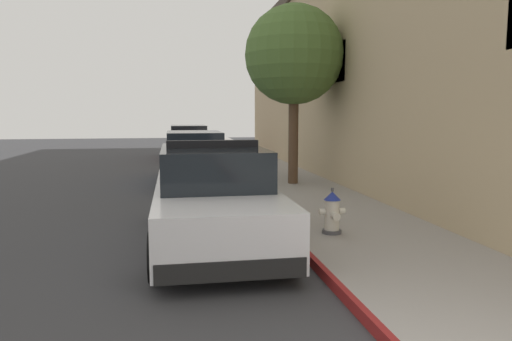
{
  "coord_description": "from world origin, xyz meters",
  "views": [
    {
      "loc": [
        -1.92,
        -2.55,
        2.11
      ],
      "look_at": [
        -0.32,
        6.57,
        1.0
      ],
      "focal_mm": 33.29,
      "sensor_mm": 36.0,
      "label": 1
    }
  ],
  "objects_px": {
    "parked_car_silver_ahead": "(194,158)",
    "street_tree": "(294,56)",
    "parked_car_dark_far": "(189,142)",
    "fire_hydrant": "(332,213)",
    "police_cruiser": "(213,198)"
  },
  "relations": [
    {
      "from": "police_cruiser",
      "to": "parked_car_silver_ahead",
      "type": "xyz_separation_m",
      "value": [
        0.02,
        7.1,
        -0.0
      ]
    },
    {
      "from": "street_tree",
      "to": "parked_car_dark_far",
      "type": "bearing_deg",
      "value": 104.63
    },
    {
      "from": "parked_car_dark_far",
      "to": "fire_hydrant",
      "type": "relative_size",
      "value": 6.37
    },
    {
      "from": "parked_car_silver_ahead",
      "to": "parked_car_dark_far",
      "type": "height_order",
      "value": "same"
    },
    {
      "from": "fire_hydrant",
      "to": "parked_car_silver_ahead",
      "type": "bearing_deg",
      "value": 104.49
    },
    {
      "from": "police_cruiser",
      "to": "fire_hydrant",
      "type": "distance_m",
      "value": 1.97
    },
    {
      "from": "police_cruiser",
      "to": "street_tree",
      "type": "height_order",
      "value": "street_tree"
    },
    {
      "from": "parked_car_silver_ahead",
      "to": "street_tree",
      "type": "bearing_deg",
      "value": -32.5
    },
    {
      "from": "police_cruiser",
      "to": "parked_car_dark_far",
      "type": "bearing_deg",
      "value": 89.57
    },
    {
      "from": "fire_hydrant",
      "to": "street_tree",
      "type": "height_order",
      "value": "street_tree"
    },
    {
      "from": "parked_car_silver_ahead",
      "to": "street_tree",
      "type": "xyz_separation_m",
      "value": [
        2.71,
        -1.72,
        2.97
      ]
    },
    {
      "from": "police_cruiser",
      "to": "fire_hydrant",
      "type": "xyz_separation_m",
      "value": [
        1.93,
        -0.31,
        -0.25
      ]
    },
    {
      "from": "police_cruiser",
      "to": "street_tree",
      "type": "bearing_deg",
      "value": 63.12
    },
    {
      "from": "parked_car_silver_ahead",
      "to": "parked_car_dark_far",
      "type": "distance_m",
      "value": 8.26
    },
    {
      "from": "fire_hydrant",
      "to": "street_tree",
      "type": "relative_size",
      "value": 0.15
    }
  ]
}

